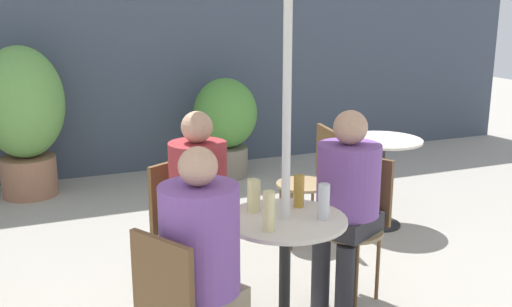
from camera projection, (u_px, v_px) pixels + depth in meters
storefront_wall at (125, 33)px, 6.26m from camera, size 10.00×0.06×3.00m
cafe_table_near at (285, 254)px, 3.13m from camera, size 0.64×0.64×0.74m
cafe_table_far at (381, 162)px, 4.91m from camera, size 0.64×0.64×0.74m
bistro_chair_0 at (358, 214)px, 3.70m from camera, size 0.46×0.45×0.90m
bistro_chair_1 at (184, 220)px, 3.60m from camera, size 0.45×0.46×0.90m
bistro_chair_4 at (314, 173)px, 4.58m from camera, size 0.42×0.41×0.90m
seated_person_0 at (346, 193)px, 3.55m from camera, size 0.47×0.45×1.22m
seated_person_1 at (200, 196)px, 3.46m from camera, size 0.40×0.42×1.23m
seated_person_2 at (203, 257)px, 2.63m from camera, size 0.44×0.42×1.24m
beer_glass_0 at (324, 202)px, 3.05m from camera, size 0.06×0.06×0.19m
beer_glass_1 at (299, 191)px, 3.23m from camera, size 0.06×0.06×0.18m
beer_glass_2 at (254, 196)px, 3.16m from camera, size 0.07×0.07×0.18m
beer_glass_3 at (269, 211)px, 2.89m from camera, size 0.06×0.06×0.20m
potted_plant_0 at (23, 113)px, 5.62m from camera, size 0.77×0.77×1.44m
potted_plant_1 at (225, 122)px, 6.31m from camera, size 0.67×0.67×1.05m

